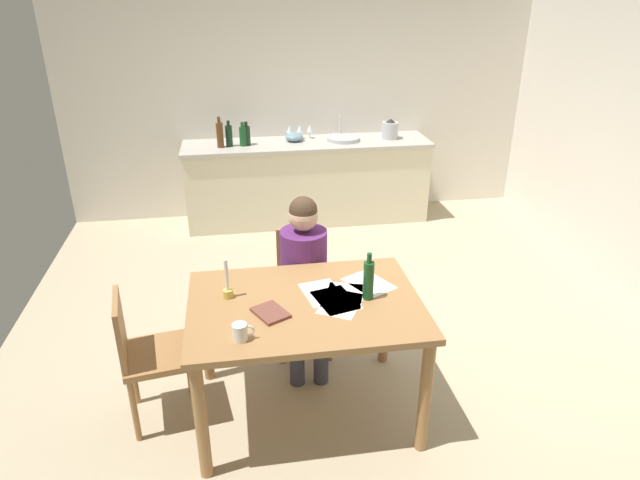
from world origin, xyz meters
name	(u,v)px	position (x,y,z in m)	size (l,w,h in m)	color
ground_plane	(347,329)	(0.00, 0.00, -0.02)	(5.20, 5.20, 0.04)	tan
wall_back	(302,98)	(0.00, 2.60, 1.30)	(5.20, 0.12, 2.60)	silver
kitchen_counter	(307,181)	(0.00, 2.24, 0.45)	(2.67, 0.64, 0.90)	beige
dining_table	(305,318)	(-0.45, -0.88, 0.68)	(1.34, 0.96, 0.79)	#9E7042
chair_at_table	(303,284)	(-0.37, -0.15, 0.50)	(0.42, 0.42, 0.88)	#9E7042
person_seated	(305,272)	(-0.37, -0.30, 0.68)	(0.34, 0.60, 1.19)	#592666
chair_side_empty	(147,352)	(-1.38, -0.79, 0.48)	(0.46, 0.46, 0.86)	#9E7042
coffee_mug	(241,332)	(-0.82, -1.19, 0.83)	(0.12, 0.08, 0.09)	white
candlestick	(228,287)	(-0.88, -0.75, 0.85)	(0.06, 0.06, 0.25)	gold
book_magazine	(270,313)	(-0.65, -0.97, 0.80)	(0.15, 0.20, 0.02)	brown
paper_letter	(322,293)	(-0.33, -0.78, 0.79)	(0.21, 0.30, 0.00)	white
paper_bill	(369,283)	(-0.03, -0.72, 0.79)	(0.21, 0.30, 0.00)	white
paper_envelope	(336,300)	(-0.27, -0.88, 0.79)	(0.21, 0.30, 0.00)	white
paper_receipt	(341,304)	(-0.24, -0.92, 0.79)	(0.21, 0.30, 0.00)	white
paper_notice	(344,295)	(-0.21, -0.84, 0.79)	(0.21, 0.30, 0.00)	white
wine_bottle_on_table	(369,280)	(-0.08, -0.89, 0.91)	(0.06, 0.06, 0.29)	#194C23
sink_unit	(343,138)	(0.39, 2.24, 0.92)	(0.36, 0.36, 0.24)	#B2B7BC
bottle_oil	(220,134)	(-0.92, 2.17, 1.04)	(0.07, 0.07, 0.32)	#593319
bottle_vinegar	(229,135)	(-0.83, 2.20, 1.01)	(0.07, 0.07, 0.27)	black
bottle_wine_red	(243,136)	(-0.69, 2.19, 1.01)	(0.07, 0.07, 0.25)	#194C23
bottle_sauce	(247,135)	(-0.65, 2.22, 1.00)	(0.08, 0.08, 0.25)	black
mixing_bowl	(294,137)	(-0.13, 2.30, 0.94)	(0.20, 0.20, 0.09)	#668C99
stovetop_kettle	(390,130)	(0.92, 2.24, 1.00)	(0.18, 0.18, 0.22)	#B7BABF
wine_glass_near_sink	(310,129)	(0.05, 2.39, 1.01)	(0.07, 0.07, 0.15)	silver
wine_glass_by_kettle	(300,129)	(-0.06, 2.39, 1.01)	(0.07, 0.07, 0.15)	silver
wine_glass_back_left	(290,129)	(-0.17, 2.39, 1.01)	(0.07, 0.07, 0.15)	silver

